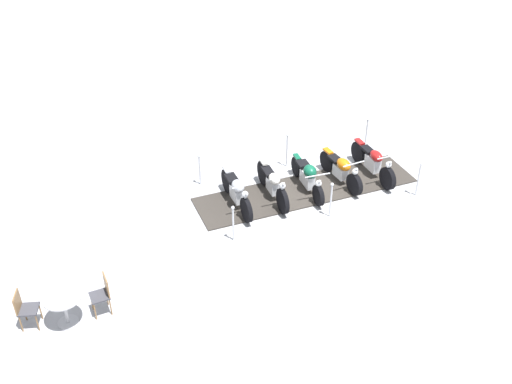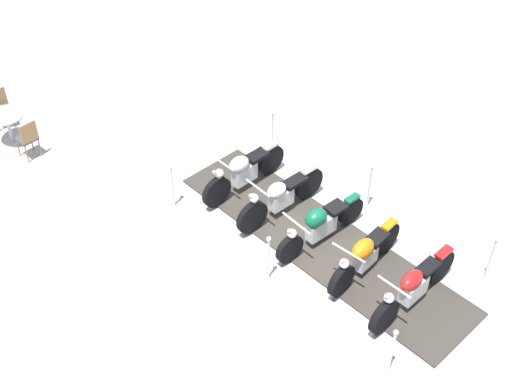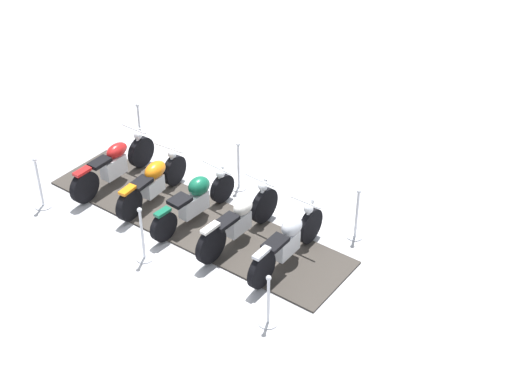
{
  "view_description": "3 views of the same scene",
  "coord_description": "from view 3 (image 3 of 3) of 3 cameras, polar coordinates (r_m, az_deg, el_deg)",
  "views": [
    {
      "loc": [
        0.17,
        -14.35,
        9.48
      ],
      "look_at": [
        -1.36,
        -1.11,
        0.57
      ],
      "focal_mm": 41.3,
      "sensor_mm": 36.0,
      "label": 1
    },
    {
      "loc": [
        8.77,
        -3.66,
        9.53
      ],
      "look_at": [
        -0.65,
        -1.12,
        1.0
      ],
      "focal_mm": 47.82,
      "sensor_mm": 36.0,
      "label": 2
    },
    {
      "loc": [
        -11.02,
        3.87,
        8.81
      ],
      "look_at": [
        -0.68,
        -1.01,
        0.82
      ],
      "focal_mm": 52.09,
      "sensor_mm": 36.0,
      "label": 3
    }
  ],
  "objects": [
    {
      "name": "stanchion_left_rear",
      "position": [
        15.39,
        -16.18,
        0.02
      ],
      "size": [
        0.35,
        0.35,
        1.15
      ],
      "color": "silver",
      "rests_on": "ground_plane"
    },
    {
      "name": "motorcycle_cream",
      "position": [
        13.78,
        -1.29,
        -2.14
      ],
      "size": [
        1.14,
        2.09,
        1.05
      ],
      "rotation": [
        0.0,
        0.0,
        -1.11
      ],
      "color": "black",
      "rests_on": "display_platform"
    },
    {
      "name": "ground_plane",
      "position": [
        14.63,
        -4.71,
        -2.21
      ],
      "size": [
        80.0,
        80.0,
        0.0
      ],
      "primitive_type": "plane",
      "color": "#B2B2B7"
    },
    {
      "name": "display_platform",
      "position": [
        14.62,
        -4.72,
        -2.15
      ],
      "size": [
        6.52,
        4.54,
        0.04
      ],
      "primitive_type": "cube",
      "rotation": [
        0.0,
        0.0,
        0.5
      ],
      "color": "#38332D",
      "rests_on": "ground_plane"
    },
    {
      "name": "stanchion_left_mid",
      "position": [
        13.59,
        -8.67,
        -3.82
      ],
      "size": [
        0.32,
        0.32,
        1.15
      ],
      "color": "silver",
      "rests_on": "ground_plane"
    },
    {
      "name": "motorcycle_forest",
      "position": [
        14.36,
        -4.68,
        -0.54
      ],
      "size": [
        1.15,
        2.08,
        0.9
      ],
      "rotation": [
        0.0,
        0.0,
        -1.14
      ],
      "color": "black",
      "rests_on": "display_platform"
    },
    {
      "name": "stanchion_right_rear",
      "position": [
        16.9,
        -8.89,
        4.58
      ],
      "size": [
        0.31,
        0.31,
        1.11
      ],
      "color": "silver",
      "rests_on": "ground_plane"
    },
    {
      "name": "stanchion_left_front",
      "position": [
        12.24,
        0.95,
        -8.93
      ],
      "size": [
        0.33,
        0.33,
        1.03
      ],
      "color": "silver",
      "rests_on": "ground_plane"
    },
    {
      "name": "motorcycle_copper",
      "position": [
        14.98,
        -7.91,
        0.81
      ],
      "size": [
        1.26,
        1.84,
        0.95
      ],
      "rotation": [
        0.0,
        0.0,
        -1.0
      ],
      "color": "black",
      "rests_on": "display_platform"
    },
    {
      "name": "motorcycle_chrome",
      "position": [
        13.28,
        2.46,
        -3.74
      ],
      "size": [
        1.17,
        2.02,
        1.01
      ],
      "rotation": [
        0.0,
        0.0,
        -1.07
      ],
      "color": "black",
      "rests_on": "display_platform"
    },
    {
      "name": "stanchion_right_front",
      "position": [
        14.09,
        7.7,
        -2.23
      ],
      "size": [
        0.31,
        0.31,
        1.09
      ],
      "color": "silver",
      "rests_on": "ground_plane"
    },
    {
      "name": "motorcycle_maroon",
      "position": [
        15.65,
        -10.83,
        2.15
      ],
      "size": [
        1.25,
        2.1,
        1.0
      ],
      "rotation": [
        0.0,
        0.0,
        -1.07
      ],
      "color": "black",
      "rests_on": "display_platform"
    },
    {
      "name": "stanchion_right_mid",
      "position": [
        15.32,
        -1.34,
        1.41
      ],
      "size": [
        0.34,
        0.34,
        1.11
      ],
      "color": "silver",
      "rests_on": "ground_plane"
    }
  ]
}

